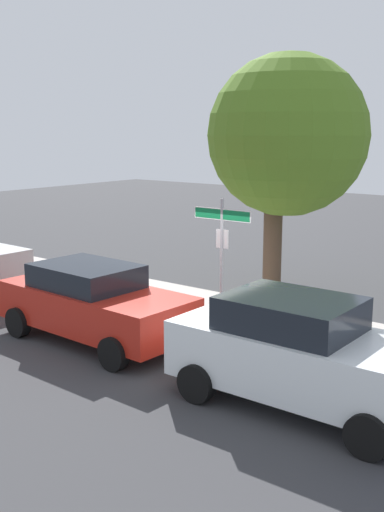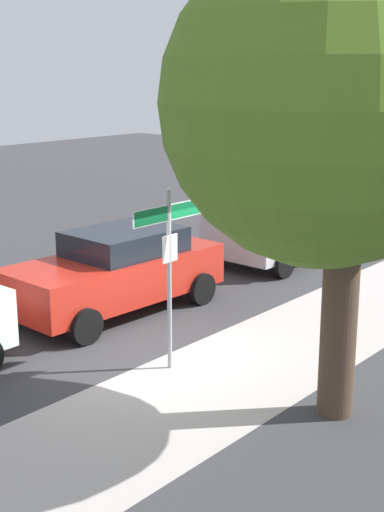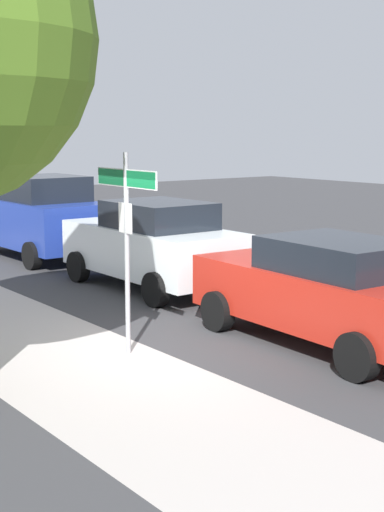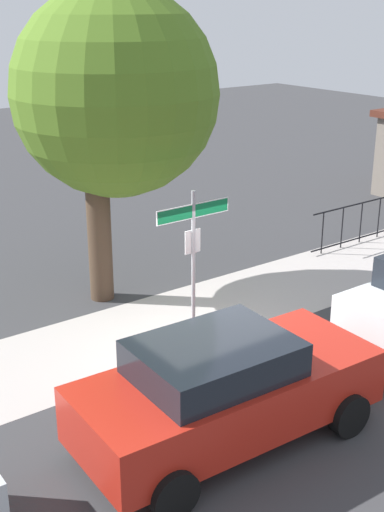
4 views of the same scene
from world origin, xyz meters
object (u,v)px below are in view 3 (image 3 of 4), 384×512
car_red (328,290)px  car_white (153,244)px  car_blue (41,217)px  street_sign (126,215)px

car_red → car_white: (4.90, -0.20, 0.07)m
car_white → car_blue: bearing=1.7°
car_red → car_blue: bearing=2.0°
car_white → car_blue: 4.72m
car_white → car_red: bearing=177.6°
car_white → street_sign: bearing=141.3°
street_sign → car_white: 4.63m
street_sign → car_blue: 8.71m
car_red → street_sign: bearing=64.4°
street_sign → car_white: bearing=-38.5°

